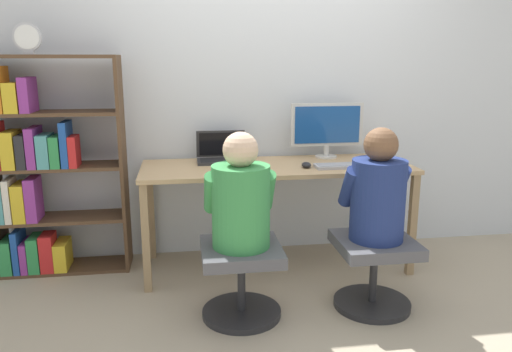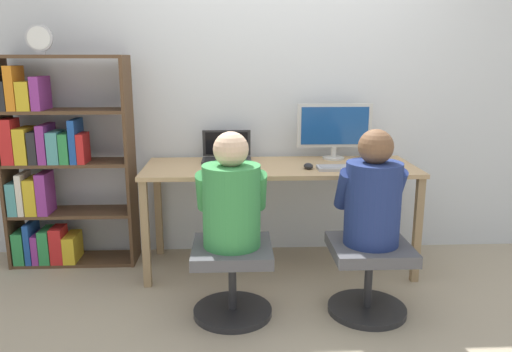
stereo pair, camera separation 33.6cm
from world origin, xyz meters
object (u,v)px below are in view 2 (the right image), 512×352
object	(u,v)px
bookshelf	(51,169)
office_chair_right	(232,273)
person_at_laptop	(231,198)
desk_clock	(39,39)
keyboard	(349,168)
laptop	(227,155)
person_at_monitor	(373,195)
desktop_monitor	(335,129)
office_chair_left	(369,271)

from	to	relation	value
bookshelf	office_chair_right	bearing A→B (deg)	-32.97
person_at_laptop	desk_clock	world-z (taller)	desk_clock
keyboard	office_chair_right	xyz separation A→B (m)	(-0.81, -0.56, -0.51)
person_at_laptop	desk_clock	xyz separation A→B (m)	(-1.29, 0.78, 0.91)
laptop	person_at_monitor	bearing A→B (deg)	-46.10
keyboard	office_chair_right	size ratio (longest dim) A/B	0.91
desktop_monitor	bookshelf	world-z (taller)	bookshelf
laptop	office_chair_left	world-z (taller)	laptop
office_chair_left	bookshelf	xyz separation A→B (m)	(-2.14, 0.86, 0.46)
laptop	office_chair_right	world-z (taller)	laptop
desktop_monitor	person_at_monitor	bearing A→B (deg)	-87.03
desktop_monitor	laptop	world-z (taller)	desktop_monitor
desktop_monitor	person_at_laptop	bearing A→B (deg)	-129.94
office_chair_left	office_chair_right	distance (m)	0.82
bookshelf	keyboard	bearing A→B (deg)	-8.01
laptop	office_chair_right	bearing A→B (deg)	-87.60
person_at_monitor	bookshelf	size ratio (longest dim) A/B	0.44
person_at_monitor	bookshelf	bearing A→B (deg)	158.19
keyboard	desk_clock	bearing A→B (deg)	173.76
keyboard	office_chair_left	bearing A→B (deg)	-88.44
bookshelf	person_at_laptop	bearing A→B (deg)	-32.82
keyboard	person_at_monitor	bearing A→B (deg)	-88.42
keyboard	office_chair_right	bearing A→B (deg)	-145.40
desk_clock	office_chair_right	bearing A→B (deg)	-31.38
desk_clock	laptop	bearing A→B (deg)	4.86
office_chair_left	person_at_monitor	xyz separation A→B (m)	(-0.00, 0.00, 0.47)
office_chair_right	desk_clock	xyz separation A→B (m)	(-1.29, 0.78, 1.37)
person_at_laptop	bookshelf	distance (m)	1.57
bookshelf	desk_clock	size ratio (longest dim) A/B	7.71
person_at_monitor	bookshelf	xyz separation A→B (m)	(-2.14, 0.86, -0.01)
person_at_monitor	bookshelf	world-z (taller)	bookshelf
keyboard	office_chair_left	world-z (taller)	keyboard
desktop_monitor	bookshelf	distance (m)	2.11
desk_clock	office_chair_left	bearing A→B (deg)	-20.56
bookshelf	person_at_monitor	bearing A→B (deg)	-21.81
desktop_monitor	keyboard	xyz separation A→B (m)	(0.03, -0.37, -0.22)
desk_clock	desktop_monitor	bearing A→B (deg)	3.98
desktop_monitor	bookshelf	bearing A→B (deg)	-178.00
person_at_monitor	desktop_monitor	bearing A→B (deg)	92.97
keyboard	laptop	bearing A→B (deg)	158.34
office_chair_right	person_at_laptop	size ratio (longest dim) A/B	0.71
office_chair_right	person_at_laptop	bearing A→B (deg)	90.00
keyboard	desk_clock	distance (m)	2.27
office_chair_left	desk_clock	distance (m)	2.64
laptop	desk_clock	size ratio (longest dim) A/B	1.81
office_chair_left	office_chair_right	size ratio (longest dim) A/B	1.00
bookshelf	desk_clock	distance (m)	0.92
desk_clock	bookshelf	bearing A→B (deg)	113.95
keyboard	bookshelf	size ratio (longest dim) A/B	0.28
office_chair_right	bookshelf	size ratio (longest dim) A/B	0.31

